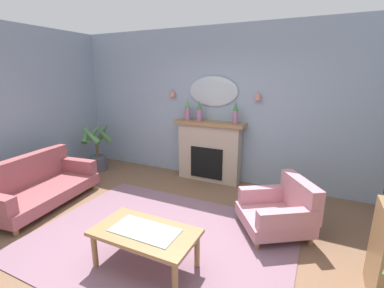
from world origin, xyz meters
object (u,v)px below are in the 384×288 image
Objects in this scene: mantel_vase_left at (199,112)px; armchair_beside_couch at (281,209)px; potted_plant_corner_palm at (97,147)px; wall_sconce_left at (172,93)px; coffee_table at (145,235)px; wall_sconce_right at (258,96)px; wall_mirror at (213,91)px; mantel_vase_centre at (188,111)px; mantel_vase_right at (235,113)px; fireplace at (209,152)px; floral_couch at (37,185)px.

armchair_beside_couch is (1.72, -1.22, -1.03)m from mantel_vase_left.
potted_plant_corner_palm is at bearing -167.14° from mantel_vase_left.
wall_sconce_left is 0.13× the size of coffee_table.
armchair_beside_couch is (0.67, -1.34, -1.35)m from wall_sconce_right.
wall_mirror reaches higher than mantel_vase_left.
mantel_vase_centre is at bearing -174.73° from wall_sconce_right.
potted_plant_corner_palm is (-2.17, -0.50, -0.83)m from mantel_vase_left.
mantel_vase_left is 0.45m from wall_mirror.
wall_sconce_left is (-1.35, 0.12, 0.30)m from mantel_vase_right.
coffee_table is at bearing -82.99° from wall_mirror.
wall_sconce_left is (-0.85, 0.09, 1.09)m from fireplace.
fireplace is 1.15m from wall_mirror.
mantel_vase_left is 0.39× the size of wall_mirror.
coffee_table is 1.04× the size of potted_plant_corner_palm.
mantel_vase_centre is 1.03× the size of mantel_vase_left.
wall_sconce_right is 3.91m from floral_couch.
potted_plant_corner_palm is (-2.87, -0.50, -0.85)m from mantel_vase_right.
wall_sconce_right is at bearing 18.92° from mantel_vase_right.
coffee_table is at bearing -10.88° from floral_couch.
floral_couch is at bearing -142.77° from wall_sconce_right.
floral_couch is (-2.58, -2.10, -1.04)m from mantel_vase_right.
wall_sconce_left reaches higher than fireplace.
armchair_beside_couch is (2.37, -1.34, -1.35)m from wall_sconce_left.
mantel_vase_right is 0.36× the size of coffee_table.
wall_sconce_right reaches higher than potted_plant_corner_palm.
coffee_table is (0.34, -2.60, -0.19)m from fireplace.
armchair_beside_couch is at bearing 13.84° from floral_couch.
potted_plant_corner_palm is (-1.52, -0.62, -1.15)m from wall_sconce_left.
wall_sconce_left is 0.08× the size of floral_couch.
fireplace is 1.28× the size of potted_plant_corner_palm.
coffee_table is 2.46m from floral_couch.
wall_sconce_right is (0.85, -0.05, -0.05)m from wall_mirror.
wall_sconce_right is 0.13× the size of potted_plant_corner_palm.
armchair_beside_couch is 1.06× the size of potted_plant_corner_palm.
potted_plant_corner_palm is at bearing -157.96° from wall_sconce_left.
mantel_vase_right reaches higher than coffee_table.
wall_sconce_left is at bearing 113.82° from coffee_table.
mantel_vase_right is 2.81× the size of wall_sconce_left.
wall_sconce_left is at bearing 163.30° from mantel_vase_centre.
fireplace is at bearing 176.76° from mantel_vase_right.
potted_plant_corner_palm is (-3.22, -0.62, -1.15)m from wall_sconce_right.
wall_sconce_right reaches higher than armchair_beside_couch.
mantel_vase_centre reaches higher than potted_plant_corner_palm.
wall_mirror reaches higher than floral_couch.
wall_mirror reaches higher than armchair_beside_couch.
mantel_vase_right is 0.22× the size of floral_couch.
mantel_vase_centre is 2.85m from floral_couch.
wall_sconce_left reaches higher than coffee_table.
fireplace is 0.76× the size of floral_couch.
floral_couch is (-2.08, -2.27, -1.39)m from wall_mirror.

